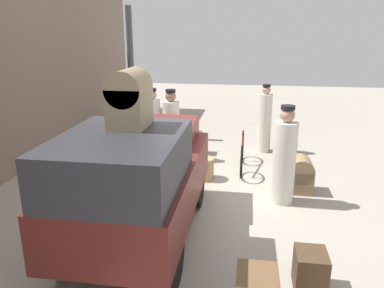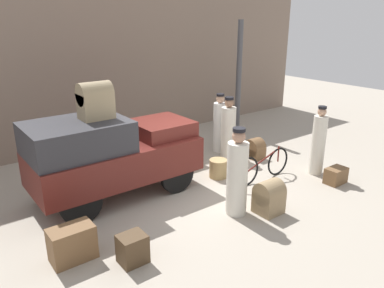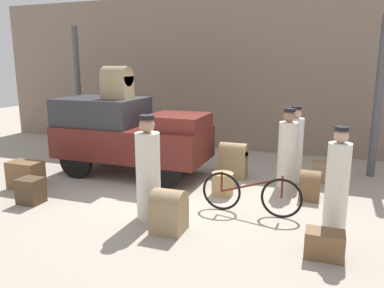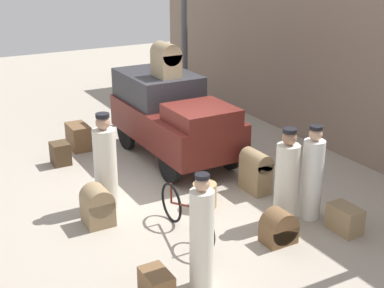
# 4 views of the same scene
# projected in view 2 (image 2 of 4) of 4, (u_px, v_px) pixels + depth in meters

# --- Properties ---
(ground_plane) EXTENTS (30.00, 30.00, 0.00)m
(ground_plane) POSITION_uv_depth(u_px,v_px,m) (190.00, 188.00, 8.47)
(ground_plane) COLOR #A89E8E
(station_building_facade) EXTENTS (16.00, 0.15, 4.50)m
(station_building_facade) POSITION_uv_depth(u_px,v_px,m) (105.00, 68.00, 10.80)
(station_building_facade) COLOR gray
(station_building_facade) RESTS_ON ground
(canopy_pillar_right) EXTENTS (0.17, 0.17, 3.58)m
(canopy_pillar_right) POSITION_uv_depth(u_px,v_px,m) (239.00, 79.00, 11.89)
(canopy_pillar_right) COLOR #4C4C51
(canopy_pillar_right) RESTS_ON ground
(truck) EXTENTS (3.50, 1.56, 1.77)m
(truck) POSITION_uv_depth(u_px,v_px,m) (110.00, 153.00, 7.77)
(truck) COLOR black
(truck) RESTS_ON ground
(bicycle) EXTENTS (1.73, 0.04, 0.74)m
(bicycle) POSITION_uv_depth(u_px,v_px,m) (263.00, 166.00, 8.74)
(bicycle) COLOR black
(bicycle) RESTS_ON ground
(wicker_basket) EXTENTS (0.43, 0.43, 0.44)m
(wicker_basket) POSITION_uv_depth(u_px,v_px,m) (218.00, 168.00, 8.96)
(wicker_basket) COLOR tan
(wicker_basket) RESTS_ON ground
(porter_lifting_near_truck) EXTENTS (0.33, 0.33, 1.69)m
(porter_lifting_near_truck) POSITION_uv_depth(u_px,v_px,m) (318.00, 143.00, 8.99)
(porter_lifting_near_truck) COLOR silver
(porter_lifting_near_truck) RESTS_ON ground
(porter_with_bicycle) EXTENTS (0.36, 0.36, 1.66)m
(porter_with_bicycle) POSITION_uv_depth(u_px,v_px,m) (220.00, 125.00, 10.52)
(porter_with_bicycle) COLOR white
(porter_with_bicycle) RESTS_ON ground
(conductor_in_dark_uniform) EXTENTS (0.40, 0.40, 1.75)m
(conductor_in_dark_uniform) POSITION_uv_depth(u_px,v_px,m) (237.00, 176.00, 7.14)
(conductor_in_dark_uniform) COLOR silver
(conductor_in_dark_uniform) RESTS_ON ground
(porter_standing_middle) EXTENTS (0.39, 0.39, 1.66)m
(porter_standing_middle) POSITION_uv_depth(u_px,v_px,m) (228.00, 130.00, 10.11)
(porter_standing_middle) COLOR silver
(porter_standing_middle) RESTS_ON ground
(suitcase_black_upright) EXTENTS (0.42, 0.37, 0.48)m
(suitcase_black_upright) POSITION_uv_depth(u_px,v_px,m) (133.00, 249.00, 5.85)
(suitcase_black_upright) COLOR #4C3823
(suitcase_black_upright) RESTS_ON ground
(trunk_umber_medium) EXTENTS (0.49, 0.47, 0.68)m
(trunk_umber_medium) POSITION_uv_depth(u_px,v_px,m) (269.00, 197.00, 7.31)
(trunk_umber_medium) COLOR #937A56
(trunk_umber_medium) RESTS_ON ground
(suitcase_tan_flat) EXTENTS (0.69, 0.42, 0.57)m
(suitcase_tan_flat) POSITION_uv_depth(u_px,v_px,m) (72.00, 244.00, 5.90)
(suitcase_tan_flat) COLOR brown
(suitcase_tan_flat) RESTS_ON ground
(trunk_barrel_dark) EXTENTS (0.62, 0.36, 0.81)m
(trunk_barrel_dark) POSITION_uv_depth(u_px,v_px,m) (187.00, 148.00, 9.73)
(trunk_barrel_dark) COLOR #937A56
(trunk_barrel_dark) RESTS_ON ground
(trunk_wicker_pale) EXTENTS (0.55, 0.35, 0.45)m
(trunk_wicker_pale) POSITION_uv_depth(u_px,v_px,m) (233.00, 138.00, 11.20)
(trunk_wicker_pale) COLOR #937A56
(trunk_wicker_pale) RESTS_ON ground
(trunk_large_brown) EXTENTS (0.38, 0.52, 0.55)m
(trunk_large_brown) POSITION_uv_depth(u_px,v_px,m) (254.00, 149.00, 10.18)
(trunk_large_brown) COLOR brown
(trunk_large_brown) RESTS_ON ground
(suitcase_small_leather) EXTENTS (0.51, 0.33, 0.37)m
(suitcase_small_leather) POSITION_uv_depth(u_px,v_px,m) (336.00, 176.00, 8.65)
(suitcase_small_leather) COLOR brown
(suitcase_small_leather) RESTS_ON ground
(trunk_on_truck_roof) EXTENTS (0.62, 0.45, 0.73)m
(trunk_on_truck_roof) POSITION_uv_depth(u_px,v_px,m) (95.00, 100.00, 7.27)
(trunk_on_truck_roof) COLOR #9E8966
(trunk_on_truck_roof) RESTS_ON truck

